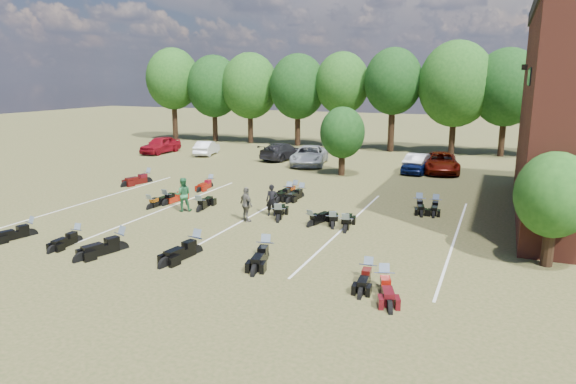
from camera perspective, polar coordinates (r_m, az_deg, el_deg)
The scene contains 37 objects.
ground at distance 22.62m, azimuth -0.69°, elevation -5.33°, with size 160.00×160.00×0.00m, color brown.
car_0 at distance 49.41m, azimuth -13.98°, elevation 5.11°, with size 1.83×4.56×1.55m, color maroon.
car_1 at distance 47.43m, azimuth -9.02°, elevation 4.86°, with size 1.36×3.91×1.29m, color silver.
car_2 at distance 41.52m, azimuth 2.39°, elevation 4.07°, with size 2.55×5.53×1.54m, color #9B9FA3.
car_3 at distance 44.24m, azimuth -0.59°, elevation 4.55°, with size 2.00×4.92×1.43m, color black.
car_4 at distance 39.40m, azimuth 14.17°, elevation 3.11°, with size 1.64×4.07×1.39m, color #0B1953.
car_5 at distance 40.05m, azimuth 14.34°, elevation 3.25°, with size 1.46×4.19×1.38m, color beige.
car_6 at distance 39.96m, azimuth 16.62°, elevation 3.16°, with size 2.44×5.30×1.47m, color #5A0E05.
car_7 at distance 39.04m, azimuth 26.45°, elevation 2.19°, with size 2.15×5.30×1.54m, color #35363A.
person_black at distance 26.24m, azimuth -1.81°, elevation -0.93°, with size 0.60×0.39×1.63m, color black.
person_green at distance 27.70m, azimuth -11.60°, elevation -0.27°, with size 0.88×0.68×1.81m, color #296E3E.
person_grey at distance 25.25m, azimuth -4.65°, elevation -1.39°, with size 1.02×0.42×1.74m, color #56534A.
motorcycle_0 at distance 25.99m, azimuth -26.65°, elevation -4.32°, with size 0.68×2.15×1.20m, color black, non-canonical shape.
motorcycle_1 at distance 22.48m, azimuth -18.07°, elevation -6.10°, with size 0.78×2.44×1.36m, color black, non-canonical shape.
motorcycle_2 at distance 24.16m, azimuth -22.35°, elevation -5.13°, with size 0.64×2.00×1.11m, color black, non-canonical shape.
motorcycle_3 at distance 20.44m, azimuth -2.53°, elevation -7.35°, with size 0.75×2.36×1.32m, color black, non-canonical shape.
motorcycle_4 at distance 21.30m, azimuth -10.19°, elevation -6.70°, with size 0.78×2.45×1.37m, color black, non-canonical shape.
motorcycle_5 at distance 18.57m, azimuth 8.83°, elevation -9.63°, with size 0.66×2.06×1.15m, color black, non-canonical shape.
motorcycle_6 at distance 17.87m, azimuth 10.59°, elevation -10.61°, with size 0.71×2.22×1.23m, color #480A0F, non-canonical shape.
motorcycle_7 at distance 29.45m, azimuth -13.37°, elevation -1.40°, with size 0.72×2.27×1.27m, color #9D1D0B, non-canonical shape.
motorcycle_8 at distance 28.80m, azimuth -15.03°, elevation -1.80°, with size 0.64×2.02×1.13m, color black, non-canonical shape.
motorcycle_9 at distance 27.74m, azimuth -9.78°, elevation -2.10°, with size 0.71×2.22×1.23m, color black, non-canonical shape.
motorcycle_10 at distance 25.47m, azimuth -1.09°, elevation -3.26°, with size 0.73×2.31×1.29m, color black, non-canonical shape.
motorcycle_11 at distance 24.64m, azimuth 2.56°, elevation -3.82°, with size 0.66×2.06×1.15m, color black, non-canonical shape.
motorcycle_12 at distance 24.46m, azimuth 4.95°, elevation -3.98°, with size 0.67×2.10×1.17m, color black, non-canonical shape.
motorcycle_13 at distance 23.94m, azimuth 6.39°, elevation -4.39°, with size 0.71×2.23×1.24m, color black, non-canonical shape.
motorcycle_14 at distance 36.02m, azimuth -15.31°, elevation 1.05°, with size 0.78×2.45×1.36m, color #3E0A08, non-canonical shape.
motorcycle_15 at distance 33.62m, azimuth -8.61°, elevation 0.55°, with size 0.66×2.06×1.15m, color maroon, non-canonical shape.
motorcycle_16 at distance 30.43m, azimuth 1.46°, elevation -0.59°, with size 0.69×2.16×1.21m, color black, non-canonical shape.
motorcycle_17 at distance 31.22m, azimuth 0.72°, elevation -0.25°, with size 0.69×2.15×1.20m, color black, non-canonical shape.
motorcycle_18 at distance 30.62m, azimuth 0.08°, elevation -0.51°, with size 0.70×2.20×1.23m, color black, non-canonical shape.
motorcycle_19 at distance 28.69m, azimuth 16.03°, elevation -1.92°, with size 0.67×2.10×1.17m, color black, non-canonical shape.
motorcycle_20 at distance 28.71m, azimuth 14.33°, elevation -1.81°, with size 0.68×2.14×1.19m, color black, non-canonical shape.
tree_line at distance 49.66m, azimuth 11.90°, elevation 11.66°, with size 56.00×6.00×9.79m.
young_tree_near_building at distance 21.25m, azimuth 27.46°, elevation -0.30°, with size 2.80×2.80×4.16m.
young_tree_midfield at distance 36.98m, azimuth 6.07°, elevation 6.58°, with size 3.20×3.20×4.70m.
parking_lines at distance 26.45m, azimuth -4.07°, elevation -2.67°, with size 20.10×14.00×0.01m.
Camera 1 is at (8.57, -19.72, 7.02)m, focal length 32.00 mm.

